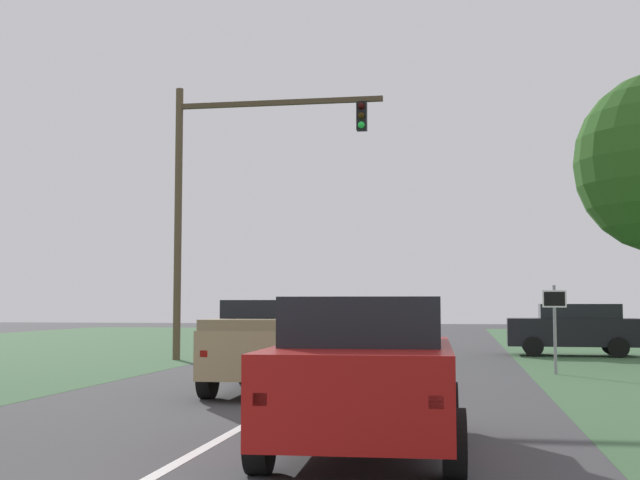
{
  "coord_description": "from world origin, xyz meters",
  "views": [
    {
      "loc": [
        3.16,
        -4.81,
        1.77
      ],
      "look_at": [
        -0.45,
        16.55,
        3.43
      ],
      "focal_mm": 47.25,
      "sensor_mm": 36.0,
      "label": 1
    }
  ],
  "objects_px": {
    "crossing_suv_far": "(574,328)",
    "traffic_light": "(225,182)",
    "red_suv_near": "(367,369)",
    "keep_moving_sign": "(555,317)",
    "pickup_truck_lead": "(277,344)"
  },
  "relations": [
    {
      "from": "pickup_truck_lead",
      "to": "traffic_light",
      "type": "bearing_deg",
      "value": 112.3
    },
    {
      "from": "red_suv_near",
      "to": "traffic_light",
      "type": "xyz_separation_m",
      "value": [
        -6.32,
        15.7,
        4.71
      ]
    },
    {
      "from": "traffic_light",
      "to": "keep_moving_sign",
      "type": "xyz_separation_m",
      "value": [
        9.8,
        -3.75,
        -4.24
      ]
    },
    {
      "from": "traffic_light",
      "to": "red_suv_near",
      "type": "bearing_deg",
      "value": -68.06
    },
    {
      "from": "red_suv_near",
      "to": "keep_moving_sign",
      "type": "height_order",
      "value": "keep_moving_sign"
    },
    {
      "from": "keep_moving_sign",
      "to": "red_suv_near",
      "type": "bearing_deg",
      "value": -106.2
    },
    {
      "from": "pickup_truck_lead",
      "to": "traffic_light",
      "type": "distance_m",
      "value": 10.96
    },
    {
      "from": "crossing_suv_far",
      "to": "pickup_truck_lead",
      "type": "bearing_deg",
      "value": -119.17
    },
    {
      "from": "red_suv_near",
      "to": "traffic_light",
      "type": "relative_size",
      "value": 0.54
    },
    {
      "from": "red_suv_near",
      "to": "keep_moving_sign",
      "type": "bearing_deg",
      "value": 73.8
    },
    {
      "from": "pickup_truck_lead",
      "to": "keep_moving_sign",
      "type": "xyz_separation_m",
      "value": [
        6.04,
        5.4,
        0.48
      ]
    },
    {
      "from": "pickup_truck_lead",
      "to": "crossing_suv_far",
      "type": "distance_m",
      "value": 15.46
    },
    {
      "from": "crossing_suv_far",
      "to": "traffic_light",
      "type": "bearing_deg",
      "value": -158.95
    },
    {
      "from": "pickup_truck_lead",
      "to": "keep_moving_sign",
      "type": "bearing_deg",
      "value": 41.78
    },
    {
      "from": "red_suv_near",
      "to": "keep_moving_sign",
      "type": "relative_size",
      "value": 2.1
    }
  ]
}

